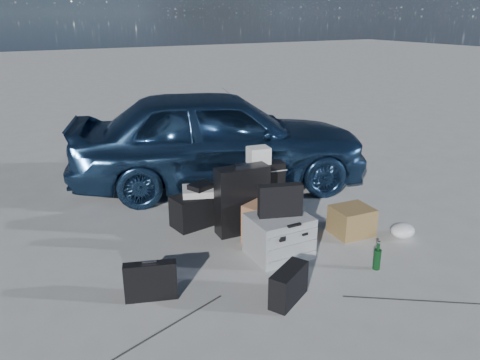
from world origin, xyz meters
name	(u,v)px	position (x,y,z in m)	size (l,w,h in m)	color
ground	(271,265)	(0.00, 0.00, 0.00)	(60.00, 60.00, 0.00)	#ACADA8
car	(219,138)	(0.59, 2.25, 0.67)	(1.59, 3.95, 1.35)	navy
pelican_case	(279,236)	(0.18, 0.14, 0.21)	(0.57, 0.47, 0.42)	gray
laptop_bag	(280,200)	(0.19, 0.15, 0.58)	(0.43, 0.11, 0.32)	black
briefcase	(151,281)	(-1.18, 0.02, 0.17)	(0.44, 0.10, 0.34)	black
suitcase_left	(242,200)	(0.12, 0.77, 0.37)	(0.57, 0.21, 0.75)	black
suitcase_right	(260,190)	(0.50, 1.02, 0.33)	(0.55, 0.20, 0.66)	black
white_carton	(259,155)	(0.48, 1.04, 0.76)	(0.24, 0.19, 0.19)	silver
duffel_bag	(203,208)	(-0.16, 1.20, 0.18)	(0.72, 0.31, 0.36)	black
flat_box_white	(201,191)	(-0.18, 1.19, 0.39)	(0.42, 0.31, 0.07)	silver
flat_box_black	(201,186)	(-0.18, 1.18, 0.46)	(0.27, 0.19, 0.06)	black
kraft_bag	(257,222)	(0.15, 0.51, 0.21)	(0.32, 0.19, 0.42)	#A16746
cardboard_box	(352,221)	(1.13, 0.15, 0.15)	(0.41, 0.36, 0.31)	olive
plastic_bag	(403,231)	(1.55, -0.19, 0.08)	(0.28, 0.24, 0.15)	silver
messenger_bag	(289,285)	(-0.19, -0.56, 0.15)	(0.42, 0.16, 0.30)	black
green_bottle	(377,256)	(0.82, -0.54, 0.14)	(0.07, 0.07, 0.27)	black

